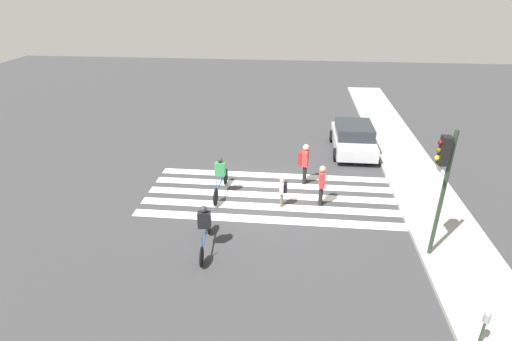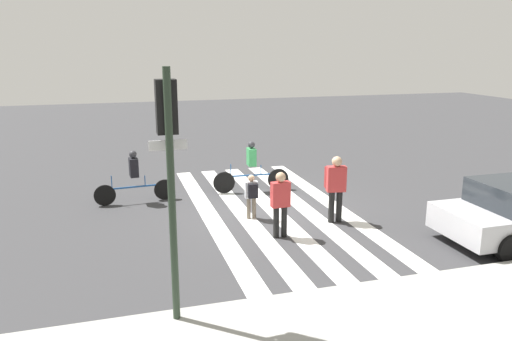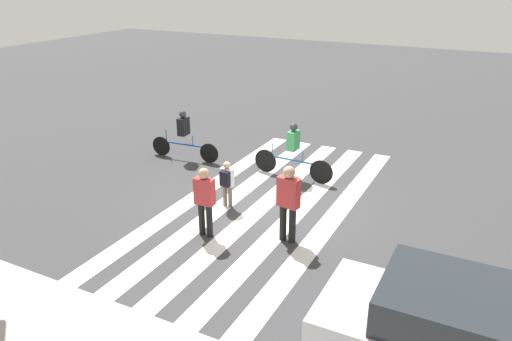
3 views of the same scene
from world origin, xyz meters
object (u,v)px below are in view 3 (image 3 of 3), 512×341
Objects in this scene: cyclist_far_lane at (293,149)px; pedestrian_adult_tall_backpack at (227,181)px; pedestrian_adult_blue_shirt at (205,198)px; pedestrian_adult_yellow_jacket at (289,197)px; cyclist_mid_street at (184,133)px; car_parked_far_curb at (457,332)px.

pedestrian_adult_tall_backpack is at bearing 77.03° from cyclist_far_lane.
cyclist_far_lane is (-0.41, -4.00, -0.06)m from pedestrian_adult_blue_shirt.
pedestrian_adult_yellow_jacket is at bearing -17.21° from pedestrian_adult_tall_backpack.
cyclist_far_lane is 1.05× the size of cyclist_mid_street.
cyclist_far_lane is at bearing -58.56° from pedestrian_adult_yellow_jacket.
car_parked_far_curb is at bearing 133.84° from cyclist_far_lane.
pedestrian_adult_yellow_jacket is at bearing 17.83° from pedestrian_adult_blue_shirt.
cyclist_far_lane is at bearing 79.02° from pedestrian_adult_tall_backpack.
pedestrian_adult_tall_backpack is at bearing 98.83° from pedestrian_adult_blue_shirt.
pedestrian_adult_tall_backpack is 0.30× the size of car_parked_far_curb.
cyclist_mid_street is at bearing 5.21° from cyclist_far_lane.
cyclist_far_lane reaches higher than pedestrian_adult_blue_shirt.
car_parked_far_curb is (-3.76, 2.50, -0.30)m from pedestrian_adult_yellow_jacket.
pedestrian_adult_blue_shirt is at bearing -73.79° from pedestrian_adult_tall_backpack.
pedestrian_adult_yellow_jacket reaches higher than cyclist_mid_street.
pedestrian_adult_tall_backpack is at bearing 136.86° from cyclist_mid_street.
pedestrian_adult_yellow_jacket is (-2.04, 0.82, 0.33)m from pedestrian_adult_tall_backpack.
pedestrian_adult_tall_backpack is at bearing -29.89° from car_parked_far_curb.
cyclist_mid_street is (2.93, -2.37, 0.15)m from pedestrian_adult_tall_backpack.
pedestrian_adult_tall_backpack is 0.68× the size of pedestrian_adult_yellow_jacket.
cyclist_mid_street is at bearing -22.91° from pedestrian_adult_yellow_jacket.
cyclist_mid_street is 0.58× the size of car_parked_far_curb.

